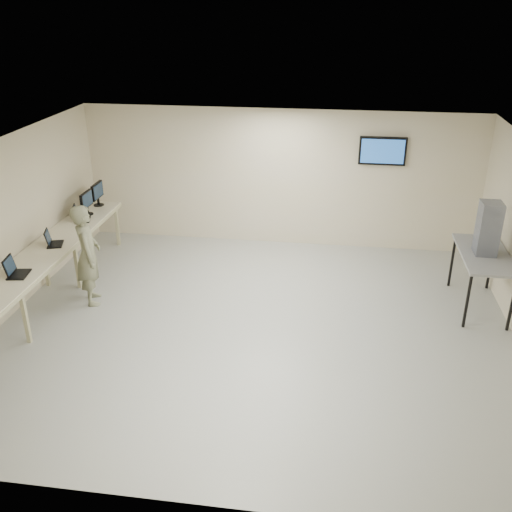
# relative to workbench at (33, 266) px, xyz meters

# --- Properties ---
(room) EXTENTS (8.01, 7.01, 2.81)m
(room) POSITION_rel_workbench_xyz_m (3.62, 0.06, 0.58)
(room) COLOR beige
(room) RESTS_ON ground
(workbench) EXTENTS (0.76, 6.00, 0.90)m
(workbench) POSITION_rel_workbench_xyz_m (0.00, 0.00, 0.00)
(workbench) COLOR beige
(workbench) RESTS_ON ground
(laptop_1) EXTENTS (0.36, 0.41, 0.29)m
(laptop_1) POSITION_rel_workbench_xyz_m (-0.02, -0.47, 0.15)
(laptop_1) COLOR black
(laptop_1) RESTS_ON workbench
(laptop_2) EXTENTS (0.37, 0.39, 0.26)m
(laptop_2) POSITION_rel_workbench_xyz_m (-0.00, 0.71, 0.14)
(laptop_2) COLOR black
(laptop_2) RESTS_ON workbench
(laptop_3) EXTENTS (0.40, 0.42, 0.28)m
(laptop_3) POSITION_rel_workbench_xyz_m (-0.03, 1.90, 0.15)
(laptop_3) COLOR black
(laptop_3) RESTS_ON workbench
(monitor_near) EXTENTS (0.20, 0.46, 0.45)m
(monitor_near) POSITION_rel_workbench_xyz_m (-0.01, 2.22, 0.35)
(monitor_near) COLOR black
(monitor_near) RESTS_ON workbench
(monitor_far) EXTENTS (0.21, 0.47, 0.47)m
(monitor_far) POSITION_rel_workbench_xyz_m (-0.01, 2.75, 0.36)
(monitor_far) COLOR black
(monitor_far) RESTS_ON workbench
(soldier) EXTENTS (0.63, 0.74, 1.73)m
(soldier) POSITION_rel_workbench_xyz_m (0.74, 0.46, 0.04)
(soldier) COLOR #5C5F45
(soldier) RESTS_ON ground
(side_table) EXTENTS (0.76, 1.63, 0.98)m
(side_table) POSITION_rel_workbench_xyz_m (7.19, 1.21, 0.08)
(side_table) COLOR gray
(side_table) RESTS_ON ground
(storage_bins) EXTENTS (0.33, 0.36, 0.86)m
(storage_bins) POSITION_rel_workbench_xyz_m (7.17, 1.21, 0.59)
(storage_bins) COLOR slate
(storage_bins) RESTS_ON side_table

